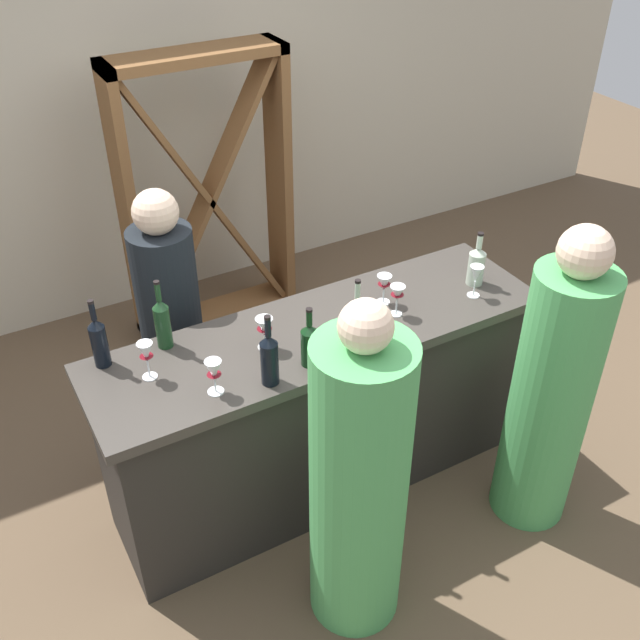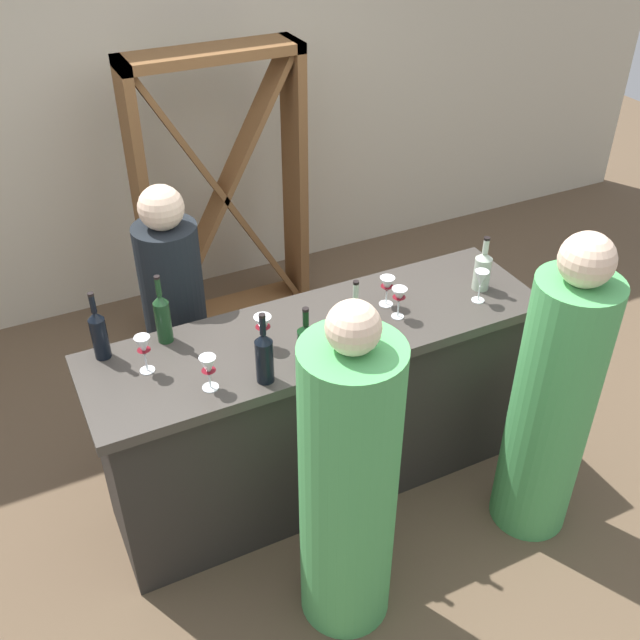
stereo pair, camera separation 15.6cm
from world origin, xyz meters
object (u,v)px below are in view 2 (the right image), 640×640
at_px(wine_glass_near_right, 399,297).
at_px(wine_glass_far_center, 387,286).
at_px(wine_bottle_second_left_olive_green, 163,317).
at_px(wine_rack, 222,195).
at_px(wine_glass_near_center, 481,280).
at_px(wine_bottle_far_right_clear_pale, 482,269).
at_px(person_left_guest, 348,487).
at_px(wine_glass_near_left, 208,368).
at_px(person_right_guest, 178,334).
at_px(wine_bottle_center_near_black, 264,356).
at_px(wine_bottle_rightmost_clear_pale, 355,324).
at_px(wine_bottle_second_right_dark_green, 306,343).
at_px(wine_glass_far_right, 144,348).
at_px(wine_glass_far_left, 262,326).
at_px(wine_bottle_leftmost_near_black, 99,333).
at_px(person_center_guest, 552,403).

height_order(wine_glass_near_right, wine_glass_far_center, wine_glass_near_right).
xyz_separation_m(wine_bottle_second_left_olive_green, wine_glass_near_right, (1.00, -0.29, -0.02)).
xyz_separation_m(wine_rack, wine_glass_near_center, (0.64, -1.77, 0.20)).
relative_size(wine_bottle_far_right_clear_pale, person_left_guest, 0.17).
relative_size(wine_glass_near_left, person_right_guest, 0.10).
distance_m(wine_bottle_second_left_olive_green, wine_bottle_center_near_black, 0.53).
bearing_deg(wine_bottle_center_near_black, wine_glass_near_center, 4.94).
bearing_deg(wine_bottle_rightmost_clear_pale, wine_glass_near_center, 5.51).
xyz_separation_m(wine_bottle_second_right_dark_green, person_left_guest, (-0.05, -0.49, -0.35)).
bearing_deg(wine_bottle_far_right_clear_pale, wine_bottle_second_right_dark_green, -171.12).
xyz_separation_m(wine_bottle_center_near_black, wine_glass_far_right, (-0.42, 0.27, -0.00)).
bearing_deg(wine_glass_near_center, wine_bottle_second_left_olive_green, 166.25).
distance_m(wine_rack, wine_bottle_second_left_olive_green, 1.63).
relative_size(wine_bottle_second_left_olive_green, wine_glass_near_right, 2.15).
distance_m(wine_rack, person_right_guest, 1.23).
xyz_separation_m(wine_glass_near_right, wine_glass_far_left, (-0.63, 0.07, -0.01)).
relative_size(wine_bottle_second_right_dark_green, wine_bottle_rightmost_clear_pale, 0.82).
bearing_deg(person_right_guest, wine_bottle_leftmost_near_black, -60.18).
xyz_separation_m(wine_glass_near_right, person_right_guest, (-0.86, 0.67, -0.37)).
bearing_deg(wine_rack, wine_glass_near_left, -111.07).
height_order(wine_rack, wine_glass_far_left, wine_rack).
height_order(wine_glass_near_right, person_center_guest, person_center_guest).
distance_m(wine_glass_far_left, wine_glass_far_center, 0.64).
bearing_deg(wine_glass_near_right, wine_bottle_rightmost_clear_pale, -157.64).
height_order(wine_glass_near_left, wine_glass_near_right, wine_glass_near_left).
xyz_separation_m(wine_glass_far_right, person_center_guest, (1.60, -0.70, -0.37)).
height_order(wine_bottle_second_right_dark_green, wine_bottle_far_right_clear_pale, same).
bearing_deg(wine_bottle_leftmost_near_black, wine_glass_near_right, -13.16).
distance_m(wine_glass_far_center, person_center_guest, 0.90).
bearing_deg(person_left_guest, wine_bottle_rightmost_clear_pale, -24.21).
height_order(wine_rack, wine_glass_far_right, wine_rack).
distance_m(wine_glass_near_left, wine_glass_far_center, 0.96).
relative_size(wine_bottle_second_right_dark_green, wine_glass_near_left, 1.79).
bearing_deg(wine_bottle_leftmost_near_black, wine_glass_far_right, -51.37).
height_order(wine_glass_far_right, person_right_guest, person_right_guest).
xyz_separation_m(wine_bottle_leftmost_near_black, wine_glass_far_right, (0.14, -0.18, -0.00)).
xyz_separation_m(wine_bottle_leftmost_near_black, wine_bottle_far_right_clear_pale, (1.76, -0.26, -0.02)).
relative_size(wine_rack, wine_glass_near_center, 11.00).
distance_m(wine_glass_far_right, person_right_guest, 0.72).
bearing_deg(wine_rack, person_left_guest, -98.30).
distance_m(wine_rack, wine_glass_near_right, 1.75).
bearing_deg(wine_glass_far_right, wine_glass_far_center, -0.52).
bearing_deg(person_center_guest, wine_bottle_second_right_dark_green, 87.23).
distance_m(wine_rack, wine_bottle_leftmost_near_black, 1.77).
bearing_deg(person_left_guest, wine_bottle_center_near_black, 22.64).
xyz_separation_m(person_left_guest, person_center_guest, (1.04, 0.04, -0.00)).
xyz_separation_m(wine_rack, wine_glass_far_right, (-0.90, -1.60, 0.20)).
relative_size(wine_bottle_center_near_black, wine_glass_far_right, 1.89).
bearing_deg(wine_glass_near_left, wine_glass_far_center, 12.56).
distance_m(wine_glass_near_left, wine_glass_near_right, 0.94).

